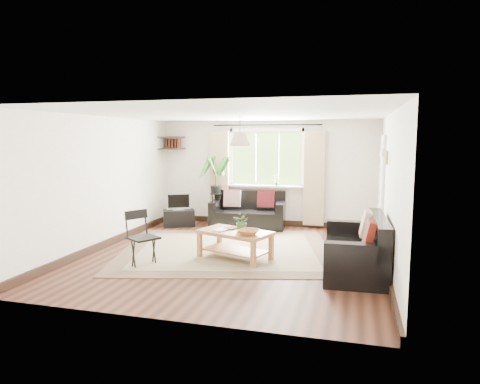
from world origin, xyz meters
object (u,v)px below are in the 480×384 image
(sofa_right, at_px, (355,246))
(palm_stand, at_px, (216,190))
(tv_stand, at_px, (179,218))
(folding_chair, at_px, (143,239))
(coffee_table, at_px, (235,245))
(sofa_back, at_px, (248,211))

(sofa_right, xyz_separation_m, palm_stand, (-3.12, 2.80, 0.40))
(tv_stand, height_order, folding_chair, folding_chair)
(sofa_right, relative_size, folding_chair, 2.00)
(tv_stand, relative_size, palm_stand, 0.43)
(sofa_right, height_order, coffee_table, sofa_right)
(sofa_back, xyz_separation_m, tv_stand, (-1.56, -0.26, -0.20))
(sofa_back, xyz_separation_m, coffee_table, (0.41, -2.51, -0.15))
(coffee_table, bearing_deg, palm_stand, 114.67)
(coffee_table, xyz_separation_m, folding_chair, (-1.29, -0.74, 0.19))
(tv_stand, bearing_deg, folding_chair, -103.69)
(tv_stand, bearing_deg, coffee_table, -75.36)
(sofa_back, height_order, palm_stand, palm_stand)
(coffee_table, distance_m, folding_chair, 1.50)
(palm_stand, bearing_deg, sofa_right, -41.95)
(sofa_right, height_order, tv_stand, sofa_right)
(sofa_back, relative_size, folding_chair, 1.90)
(sofa_back, height_order, sofa_right, sofa_right)
(tv_stand, bearing_deg, palm_stand, -2.14)
(sofa_right, bearing_deg, coffee_table, -98.19)
(tv_stand, bearing_deg, sofa_right, -58.79)
(coffee_table, relative_size, palm_stand, 0.73)
(coffee_table, height_order, tv_stand, coffee_table)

